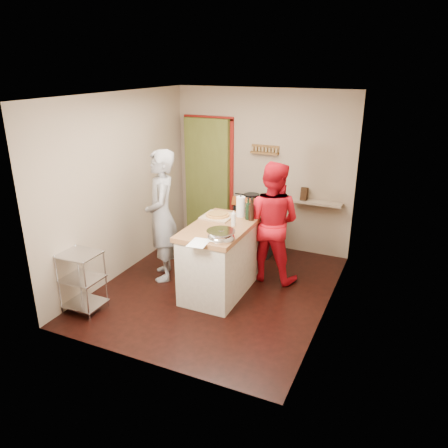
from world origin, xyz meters
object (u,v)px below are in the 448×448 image
(wire_shelving, at_px, (82,279))
(person_red, at_px, (271,222))
(stove, at_px, (256,226))
(person_stripe, at_px, (162,216))
(island, at_px, (220,257))

(wire_shelving, height_order, person_red, person_red)
(wire_shelving, distance_m, person_red, 2.63)
(stove, xyz_separation_m, person_stripe, (-0.91, -1.40, 0.49))
(person_stripe, height_order, person_red, person_stripe)
(person_stripe, bearing_deg, island, 53.70)
(wire_shelving, distance_m, person_stripe, 1.38)
(island, height_order, person_stripe, person_stripe)
(island, xyz_separation_m, person_stripe, (-0.93, 0.06, 0.43))
(stove, distance_m, wire_shelving, 2.94)
(stove, relative_size, person_stripe, 0.54)
(person_red, bearing_deg, stove, -55.57)
(stove, height_order, wire_shelving, stove)
(wire_shelving, bearing_deg, person_red, 44.79)
(stove, bearing_deg, person_stripe, -122.83)
(stove, relative_size, island, 0.70)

